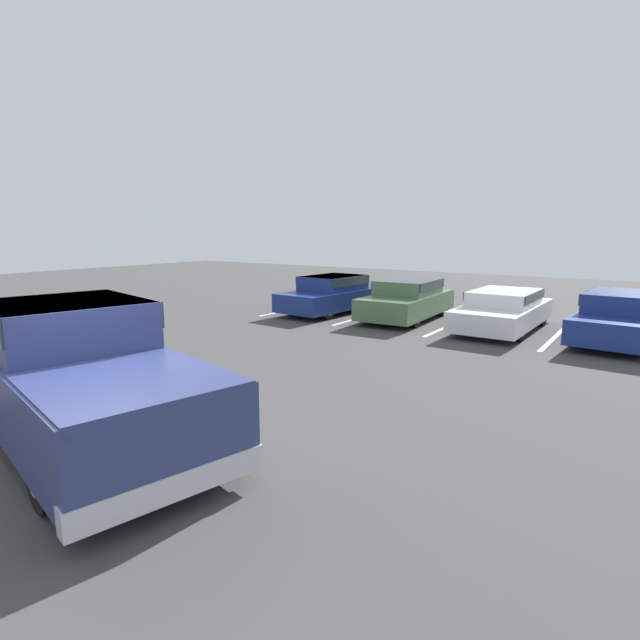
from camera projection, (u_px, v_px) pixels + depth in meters
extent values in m
plane|color=#423F3F|center=(85.00, 446.00, 6.71)|extent=(60.00, 60.00, 0.00)
cube|color=white|center=(297.00, 308.00, 18.53)|extent=(0.12, 4.16, 0.01)
cube|color=white|center=(366.00, 316.00, 16.89)|extent=(0.12, 4.16, 0.01)
cube|color=white|center=(450.00, 325.00, 15.24)|extent=(0.12, 4.16, 0.01)
cube|color=white|center=(555.00, 337.00, 13.60)|extent=(0.12, 4.16, 0.01)
cube|color=navy|center=(78.00, 386.00, 6.91)|extent=(6.01, 3.26, 0.99)
cube|color=navy|center=(67.00, 324.00, 6.96)|extent=(2.42, 2.29, 0.66)
cube|color=#2D3842|center=(66.00, 314.00, 6.94)|extent=(2.39, 2.34, 0.36)
cube|color=navy|center=(128.00, 384.00, 5.53)|extent=(2.49, 2.38, 0.14)
cube|color=silver|center=(172.00, 485.00, 4.97)|extent=(0.66, 2.08, 0.28)
cylinder|color=black|center=(195.00, 428.00, 6.28)|extent=(0.87, 0.51, 0.82)
cylinder|color=#ADADB2|center=(195.00, 428.00, 6.28)|extent=(0.52, 0.45, 0.45)
cylinder|color=black|center=(50.00, 471.00, 5.17)|extent=(0.87, 0.51, 0.82)
cylinder|color=#ADADB2|center=(50.00, 471.00, 5.17)|extent=(0.52, 0.45, 0.45)
cylinder|color=black|center=(98.00, 372.00, 8.76)|extent=(0.87, 0.51, 0.82)
cylinder|color=#ADADB2|center=(98.00, 372.00, 8.76)|extent=(0.52, 0.45, 0.45)
cube|color=navy|center=(332.00, 299.00, 17.53)|extent=(2.05, 4.33, 0.62)
cube|color=navy|center=(333.00, 283.00, 17.49)|extent=(1.70, 2.29, 0.49)
cube|color=#2D3842|center=(333.00, 280.00, 17.48)|extent=(1.77, 2.25, 0.30)
cylinder|color=black|center=(328.00, 310.00, 16.15)|extent=(0.26, 0.68, 0.66)
cylinder|color=#ADADB2|center=(328.00, 310.00, 16.15)|extent=(0.25, 0.38, 0.37)
cylinder|color=black|center=(292.00, 305.00, 17.08)|extent=(0.26, 0.68, 0.66)
cylinder|color=#ADADB2|center=(292.00, 305.00, 17.08)|extent=(0.25, 0.38, 0.37)
cylinder|color=black|center=(369.00, 301.00, 18.03)|extent=(0.26, 0.68, 0.66)
cylinder|color=#ADADB2|center=(369.00, 301.00, 18.03)|extent=(0.25, 0.38, 0.37)
cylinder|color=black|center=(335.00, 298.00, 18.96)|extent=(0.26, 0.68, 0.66)
cylinder|color=#ADADB2|center=(335.00, 298.00, 18.96)|extent=(0.25, 0.38, 0.37)
cube|color=#4C6B47|center=(407.00, 304.00, 16.22)|extent=(1.96, 4.31, 0.65)
cube|color=#4C6B47|center=(408.00, 287.00, 16.19)|extent=(1.66, 2.27, 0.47)
cube|color=#2D3842|center=(409.00, 284.00, 16.17)|extent=(1.73, 2.23, 0.28)
cylinder|color=black|center=(415.00, 317.00, 14.82)|extent=(0.25, 0.65, 0.64)
cylinder|color=#ADADB2|center=(415.00, 317.00, 14.82)|extent=(0.25, 0.36, 0.35)
cylinder|color=black|center=(369.00, 313.00, 15.63)|extent=(0.25, 0.65, 0.64)
cylinder|color=#ADADB2|center=(369.00, 313.00, 15.63)|extent=(0.25, 0.36, 0.35)
cylinder|color=black|center=(442.00, 306.00, 16.87)|extent=(0.25, 0.65, 0.64)
cylinder|color=#ADADB2|center=(442.00, 306.00, 16.87)|extent=(0.25, 0.36, 0.35)
cylinder|color=black|center=(400.00, 303.00, 17.68)|extent=(0.25, 0.65, 0.64)
cylinder|color=#ADADB2|center=(400.00, 303.00, 17.68)|extent=(0.25, 0.36, 0.35)
cube|color=silver|center=(503.00, 314.00, 14.48)|extent=(1.89, 4.50, 0.56)
cube|color=silver|center=(505.00, 297.00, 14.46)|extent=(1.64, 2.35, 0.41)
cube|color=#2D3842|center=(505.00, 295.00, 14.45)|extent=(1.72, 2.30, 0.25)
cylinder|color=black|center=(519.00, 329.00, 13.01)|extent=(0.24, 0.64, 0.64)
cylinder|color=#ADADB2|center=(519.00, 329.00, 13.01)|extent=(0.24, 0.35, 0.35)
cylinder|color=black|center=(460.00, 323.00, 13.91)|extent=(0.24, 0.64, 0.64)
cylinder|color=#ADADB2|center=(460.00, 323.00, 13.91)|extent=(0.24, 0.35, 0.35)
cylinder|color=black|center=(541.00, 316.00, 15.10)|extent=(0.24, 0.64, 0.64)
cylinder|color=#ADADB2|center=(541.00, 316.00, 15.10)|extent=(0.24, 0.35, 0.35)
cylinder|color=black|center=(489.00, 311.00, 15.99)|extent=(0.24, 0.64, 0.64)
cylinder|color=#ADADB2|center=(489.00, 311.00, 15.99)|extent=(0.24, 0.35, 0.35)
cube|color=navy|center=(621.00, 323.00, 12.89)|extent=(2.13, 4.53, 0.62)
cube|color=navy|center=(624.00, 302.00, 12.86)|extent=(1.77, 2.40, 0.50)
cube|color=#2D3842|center=(624.00, 298.00, 12.84)|extent=(1.84, 2.36, 0.30)
cylinder|color=black|center=(576.00, 333.00, 12.41)|extent=(0.27, 0.68, 0.67)
cylinder|color=#ADADB2|center=(576.00, 333.00, 12.41)|extent=(0.26, 0.38, 0.37)
cylinder|color=black|center=(595.00, 319.00, 14.39)|extent=(0.27, 0.68, 0.67)
cylinder|color=#ADADB2|center=(595.00, 319.00, 14.39)|extent=(0.26, 0.38, 0.37)
cube|color=#B7B2A8|center=(375.00, 302.00, 19.56)|extent=(1.91, 0.20, 0.14)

